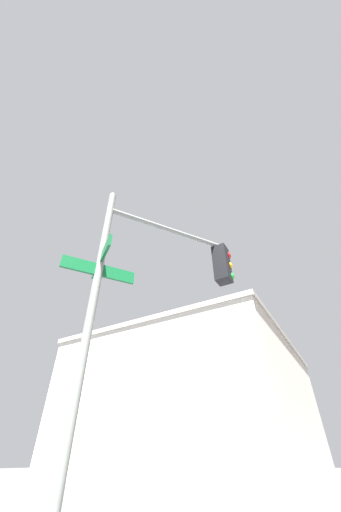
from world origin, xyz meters
name	(u,v)px	position (x,y,z in m)	size (l,w,h in m)	color
traffic_signal_near	(166,281)	(-6.30, -5.91, 3.67)	(1.86, 2.65, 5.24)	slate
building_stucco	(201,408)	(-17.55, 18.94, 5.37)	(19.40, 22.18, 10.72)	beige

